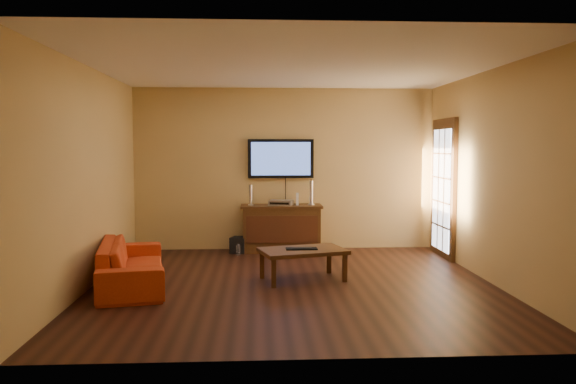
{
  "coord_description": "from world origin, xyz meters",
  "views": [
    {
      "loc": [
        -0.45,
        -6.91,
        1.72
      ],
      "look_at": [
        -0.03,
        0.8,
        1.1
      ],
      "focal_mm": 35.0,
      "sensor_mm": 36.0,
      "label": 1
    }
  ],
  "objects": [
    {
      "name": "french_door",
      "position": [
        2.46,
        1.7,
        1.05
      ],
      "size": [
        0.07,
        1.02,
        2.22
      ],
      "color": "#3C210D",
      "rests_on": "ground"
    },
    {
      "name": "av_receiver",
      "position": [
        -0.07,
        2.21,
        0.81
      ],
      "size": [
        0.43,
        0.35,
        0.08
      ],
      "primitive_type": "cube",
      "rotation": [
        0.0,
        0.0,
        -0.26
      ],
      "color": "silver",
      "rests_on": "media_console"
    },
    {
      "name": "room_walls",
      "position": [
        0.0,
        0.62,
        1.69
      ],
      "size": [
        5.0,
        5.0,
        5.0
      ],
      "color": "tan",
      "rests_on": "ground"
    },
    {
      "name": "speaker_left",
      "position": [
        -0.56,
        2.23,
        0.92
      ],
      "size": [
        0.09,
        0.09,
        0.33
      ],
      "color": "silver",
      "rests_on": "media_console"
    },
    {
      "name": "keyboard",
      "position": [
        0.11,
        0.21,
        0.42
      ],
      "size": [
        0.41,
        0.16,
        0.02
      ],
      "color": "black",
      "rests_on": "coffee_table"
    },
    {
      "name": "speaker_right",
      "position": [
        0.43,
        2.24,
        0.95
      ],
      "size": [
        0.11,
        0.11,
        0.4
      ],
      "color": "silver",
      "rests_on": "media_console"
    },
    {
      "name": "bottle",
      "position": [
        -0.76,
        1.89,
        0.09
      ],
      "size": [
        0.07,
        0.07,
        0.19
      ],
      "color": "white",
      "rests_on": "ground"
    },
    {
      "name": "television",
      "position": [
        -0.06,
        2.45,
        1.53
      ],
      "size": [
        1.1,
        0.08,
        0.65
      ],
      "color": "black",
      "rests_on": "ground"
    },
    {
      "name": "sofa",
      "position": [
        -2.01,
        0.03,
        0.37
      ],
      "size": [
        0.9,
        1.97,
        0.74
      ],
      "primitive_type": "imported",
      "rotation": [
        0.0,
        0.0,
        1.76
      ],
      "color": "#C13A15",
      "rests_on": "ground"
    },
    {
      "name": "coffee_table",
      "position": [
        0.13,
        0.23,
        0.35
      ],
      "size": [
        1.2,
        0.9,
        0.41
      ],
      "color": "#3C210D",
      "rests_on": "ground"
    },
    {
      "name": "subwoofer",
      "position": [
        -0.75,
        2.16,
        0.13
      ],
      "size": [
        0.32,
        0.32,
        0.26
      ],
      "primitive_type": "cube",
      "rotation": [
        0.0,
        0.0,
        -0.32
      ],
      "color": "black",
      "rests_on": "ground"
    },
    {
      "name": "media_console",
      "position": [
        -0.06,
        2.24,
        0.39
      ],
      "size": [
        1.33,
        0.51,
        0.77
      ],
      "color": "#3C210D",
      "rests_on": "ground"
    },
    {
      "name": "game_console",
      "position": [
        0.2,
        2.25,
        0.87
      ],
      "size": [
        0.05,
        0.15,
        0.2
      ],
      "primitive_type": "cube",
      "rotation": [
        0.0,
        0.0,
        -0.08
      ],
      "color": "white",
      "rests_on": "media_console"
    },
    {
      "name": "ground_plane",
      "position": [
        0.0,
        0.0,
        0.0
      ],
      "size": [
        5.0,
        5.0,
        0.0
      ],
      "primitive_type": "plane",
      "color": "black",
      "rests_on": "ground"
    }
  ]
}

